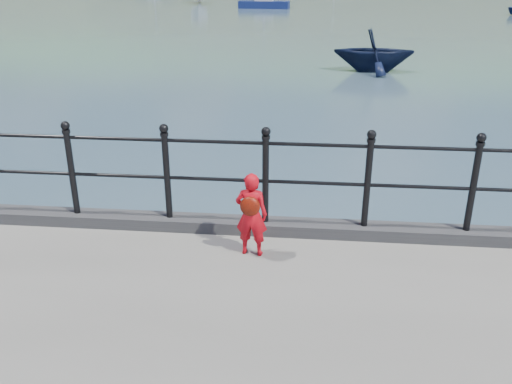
# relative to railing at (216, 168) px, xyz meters

# --- Properties ---
(ground) EXTENTS (600.00, 600.00, 0.00)m
(ground) POSITION_rel_railing_xyz_m (-0.00, 0.15, -1.82)
(ground) COLOR #2D4251
(ground) RESTS_ON ground
(kerb) EXTENTS (60.00, 0.30, 0.15)m
(kerb) POSITION_rel_railing_xyz_m (-0.00, -0.00, -0.75)
(kerb) COLOR #28282B
(kerb) RESTS_ON quay
(railing) EXTENTS (18.11, 0.11, 1.20)m
(railing) POSITION_rel_railing_xyz_m (0.00, 0.00, 0.00)
(railing) COLOR black
(railing) RESTS_ON kerb
(far_shore) EXTENTS (830.00, 200.00, 156.00)m
(far_shore) POSITION_rel_railing_xyz_m (38.34, 239.56, -24.39)
(far_shore) COLOR #333A21
(far_shore) RESTS_ON ground
(child) EXTENTS (0.38, 0.32, 0.98)m
(child) POSITION_rel_railing_xyz_m (0.49, -0.57, -0.32)
(child) COLOR red
(child) RESTS_ON quay
(launch_navy) EXTENTS (3.19, 2.75, 1.68)m
(launch_navy) POSITION_rel_railing_xyz_m (3.58, 16.72, -0.98)
(launch_navy) COLOR black
(launch_navy) RESTS_ON ground
(sailboat_port) EXTENTS (5.02, 2.01, 7.27)m
(sailboat_port) POSITION_rel_railing_xyz_m (-3.78, 49.93, -1.48)
(sailboat_port) COLOR #121D52
(sailboat_port) RESTS_ON ground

